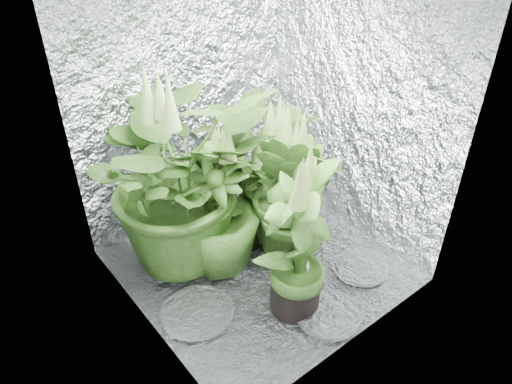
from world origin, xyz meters
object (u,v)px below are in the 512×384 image
object	(u,v)px
plant_d	(217,206)
plant_e	(280,177)
plant_f	(298,241)
plant_g	(291,198)
plant_b	(244,194)
circulation_fan	(297,195)
plant_c	(279,168)
plant_a	(177,176)

from	to	relation	value
plant_d	plant_e	bearing A→B (deg)	-1.48
plant_f	plant_g	bearing A→B (deg)	53.05
plant_b	plant_f	world-z (taller)	plant_f
plant_b	circulation_fan	world-z (taller)	plant_b
plant_d	plant_c	bearing A→B (deg)	14.70
plant_a	plant_g	distance (m)	0.72
plant_a	plant_f	xyz separation A→B (m)	(0.28, -0.80, -0.13)
plant_c	plant_e	size ratio (longest dim) A/B	0.86
plant_c	circulation_fan	size ratio (longest dim) A/B	2.91
plant_a	plant_d	distance (m)	0.31
plant_e	plant_f	distance (m)	0.68
plant_b	plant_c	distance (m)	0.39
plant_b	circulation_fan	bearing A→B (deg)	5.15
plant_e	plant_f	bearing A→B (deg)	-122.50
plant_e	plant_g	bearing A→B (deg)	-114.91
plant_a	plant_c	size ratio (longest dim) A/B	1.50
circulation_fan	plant_c	bearing A→B (deg)	153.87
plant_d	circulation_fan	distance (m)	0.90
plant_e	plant_g	distance (m)	0.25
plant_b	plant_c	xyz separation A→B (m)	(0.38, 0.08, 0.01)
plant_b	plant_d	bearing A→B (deg)	-162.20
plant_b	plant_g	xyz separation A→B (m)	(0.12, -0.33, 0.10)
plant_b	circulation_fan	xyz separation A→B (m)	(0.54, 0.05, -0.27)
plant_d	circulation_fan	world-z (taller)	plant_d
plant_e	plant_f	world-z (taller)	plant_f
plant_a	plant_g	xyz separation A→B (m)	(0.53, -0.46, -0.15)
plant_b	plant_e	bearing A→B (deg)	-23.78
plant_c	circulation_fan	bearing A→B (deg)	-12.62
plant_c	plant_f	distance (m)	0.92
plant_b	plant_g	bearing A→B (deg)	-69.73
plant_d	circulation_fan	size ratio (longest dim) A/B	3.30
plant_c	plant_d	xyz separation A→B (m)	(-0.65, -0.17, 0.07)
plant_b	plant_a	bearing A→B (deg)	163.10
plant_c	plant_d	bearing A→B (deg)	-165.30
plant_c	plant_d	distance (m)	0.68
plant_a	plant_c	xyz separation A→B (m)	(0.79, -0.04, -0.24)
plant_d	plant_f	bearing A→B (deg)	-76.93
circulation_fan	plant_e	bearing A→B (deg)	-167.91
plant_b	plant_f	bearing A→B (deg)	-101.49
plant_c	circulation_fan	distance (m)	0.33
plant_a	plant_e	xyz separation A→B (m)	(0.64, -0.23, -0.15)
plant_f	plant_g	xyz separation A→B (m)	(0.26, 0.34, -0.02)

